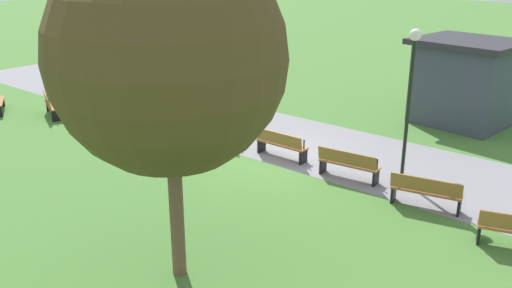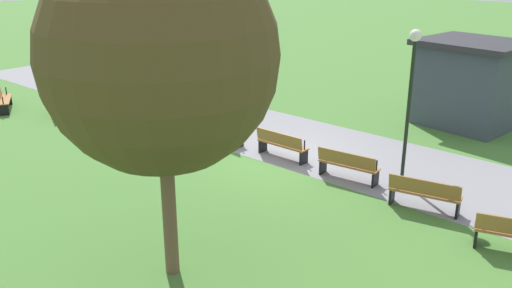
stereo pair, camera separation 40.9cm
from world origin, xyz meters
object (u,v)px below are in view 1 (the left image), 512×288
(bench_6, at_px, (348,164))
(person_seated, at_px, (164,112))
(bench_3, at_px, (162,118))
(bench_1, at_px, (51,104))
(lamp_post, at_px, (411,79))
(bench_7, at_px, (426,191))
(bench_5, at_px, (281,144))
(bench_4, at_px, (219,129))
(bench_2, at_px, (106,110))
(kiosk, at_px, (465,81))
(tree_1, at_px, (168,57))

(bench_6, height_order, person_seated, person_seated)
(bench_3, bearing_deg, bench_1, -150.25)
(bench_3, distance_m, person_seated, 0.24)
(lamp_post, bearing_deg, bench_7, -46.36)
(bench_5, bearing_deg, bench_6, -2.97)
(bench_4, bearing_deg, bench_2, -162.16)
(bench_1, height_order, kiosk, kiosk)
(bench_6, relative_size, bench_7, 0.99)
(bench_5, relative_size, lamp_post, 0.41)
(bench_4, relative_size, bench_7, 0.99)
(bench_3, height_order, tree_1, tree_1)
(person_seated, distance_m, lamp_post, 9.08)
(bench_4, xyz_separation_m, lamp_post, (6.19, 0.92, 2.47))
(bench_5, bearing_deg, bench_4, -177.03)
(bench_1, height_order, bench_7, same)
(tree_1, bearing_deg, bench_2, 151.31)
(kiosk, bearing_deg, bench_4, -119.39)
(tree_1, bearing_deg, bench_4, 127.21)
(bench_5, bearing_deg, lamp_post, 11.98)
(bench_1, height_order, tree_1, tree_1)
(bench_2, bearing_deg, kiosk, 56.81)
(bench_2, relative_size, lamp_post, 0.43)
(bench_5, xyz_separation_m, bench_7, (4.95, -0.51, 0.00))
(bench_1, height_order, lamp_post, lamp_post)
(bench_5, relative_size, bench_6, 0.98)
(bench_1, relative_size, bench_4, 1.00)
(lamp_post, bearing_deg, bench_3, -171.45)
(person_seated, xyz_separation_m, kiosk, (8.02, 7.57, 0.97))
(bench_2, distance_m, bench_3, 2.49)
(bench_3, relative_size, person_seated, 1.51)
(bench_7, bearing_deg, bench_2, 171.03)
(bench_4, bearing_deg, bench_3, -165.13)
(kiosk, bearing_deg, bench_2, -133.66)
(bench_4, distance_m, bench_7, 7.44)
(bench_5, distance_m, bench_7, 4.97)
(bench_6, height_order, kiosk, kiosk)
(bench_3, relative_size, bench_7, 1.00)
(bench_4, bearing_deg, bench_7, 3.00)
(bench_1, bearing_deg, bench_6, 32.78)
(bench_6, bearing_deg, bench_5, 171.06)
(bench_6, relative_size, lamp_post, 0.42)
(bench_3, relative_size, lamp_post, 0.43)
(bench_1, height_order, bench_4, same)
(bench_5, xyz_separation_m, kiosk, (3.01, 7.21, 1.13))
(bench_2, bearing_deg, bench_5, 26.81)
(tree_1, bearing_deg, kiosk, 87.03)
(bench_1, bearing_deg, tree_1, 3.70)
(lamp_post, bearing_deg, bench_1, -168.10)
(lamp_post, bearing_deg, bench_2, -170.06)
(bench_2, relative_size, bench_5, 1.03)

